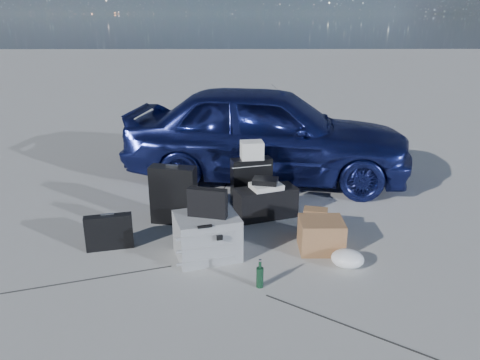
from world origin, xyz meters
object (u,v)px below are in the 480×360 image
(pelican_case, at_px, (207,236))
(suitcase_left, at_px, (174,195))
(cardboard_box, at_px, (321,235))
(green_bottle, at_px, (260,274))
(suitcase_right, at_px, (251,181))
(duffel_bag, at_px, (266,203))
(car, at_px, (267,132))
(briefcase, at_px, (109,232))

(pelican_case, bearing_deg, suitcase_left, 100.72)
(cardboard_box, distance_m, green_bottle, 0.98)
(suitcase_left, bearing_deg, green_bottle, -44.60)
(suitcase_right, bearing_deg, suitcase_left, -163.85)
(duffel_bag, xyz_separation_m, green_bottle, (-0.14, -1.56, -0.05))
(suitcase_right, distance_m, cardboard_box, 1.45)
(pelican_case, distance_m, suitcase_left, 0.94)
(car, relative_size, pelican_case, 6.72)
(cardboard_box, height_order, green_bottle, cardboard_box)
(briefcase, xyz_separation_m, duffel_bag, (1.69, 0.81, -0.01))
(briefcase, height_order, duffel_bag, briefcase)
(pelican_case, distance_m, green_bottle, 0.78)
(car, distance_m, green_bottle, 3.08)
(suitcase_right, relative_size, duffel_bag, 0.84)
(cardboard_box, bearing_deg, suitcase_left, 156.58)
(suitcase_left, relative_size, duffel_bag, 0.94)
(pelican_case, xyz_separation_m, green_bottle, (0.51, -0.59, -0.09))
(suitcase_right, bearing_deg, green_bottle, -104.83)
(green_bottle, bearing_deg, car, 85.47)
(duffel_bag, bearing_deg, briefcase, -173.91)
(car, bearing_deg, pelican_case, 172.33)
(car, relative_size, suitcase_left, 5.94)
(suitcase_right, relative_size, cardboard_box, 1.38)
(duffel_bag, bearing_deg, cardboard_box, -77.94)
(pelican_case, relative_size, suitcase_right, 1.00)
(suitcase_left, xyz_separation_m, green_bottle, (0.94, -1.41, -0.22))
(car, height_order, duffel_bag, car)
(briefcase, bearing_deg, suitcase_left, 34.06)
(duffel_bag, height_order, cardboard_box, duffel_bag)
(duffel_bag, bearing_deg, car, 66.74)
(pelican_case, bearing_deg, duffel_bag, 39.02)
(cardboard_box, bearing_deg, pelican_case, -174.08)
(duffel_bag, distance_m, cardboard_box, 1.00)
(pelican_case, xyz_separation_m, duffel_bag, (0.65, 0.98, -0.04))
(suitcase_right, height_order, green_bottle, suitcase_right)
(suitcase_left, height_order, cardboard_box, suitcase_left)
(cardboard_box, relative_size, green_bottle, 1.70)
(suitcase_right, xyz_separation_m, green_bottle, (0.02, -1.98, -0.18))
(car, bearing_deg, briefcase, 151.19)
(briefcase, distance_m, suitcase_right, 1.96)
(suitcase_left, distance_m, duffel_bag, 1.11)
(car, bearing_deg, green_bottle, -175.07)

